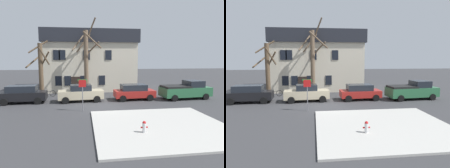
% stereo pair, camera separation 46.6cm
% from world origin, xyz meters
% --- Properties ---
extents(ground_plane, '(120.00, 120.00, 0.00)m').
position_xyz_m(ground_plane, '(0.00, 0.00, 0.00)').
color(ground_plane, '#38383A').
extents(sidewalk_slab, '(8.69, 8.00, 0.12)m').
position_xyz_m(sidewalk_slab, '(3.27, -5.95, 0.06)').
color(sidewalk_slab, '#B7B5AD').
rests_on(sidewalk_slab, ground_plane).
extents(building_main, '(12.49, 7.84, 8.09)m').
position_xyz_m(building_main, '(-0.55, 11.31, 4.12)').
color(building_main, beige).
rests_on(building_main, ground_plane).
extents(tree_bare_near, '(2.69, 2.67, 6.51)m').
position_xyz_m(tree_bare_near, '(-6.36, 5.68, 3.31)').
color(tree_bare_near, brown).
rests_on(tree_bare_near, ground_plane).
extents(tree_bare_mid, '(3.50, 3.50, 9.12)m').
position_xyz_m(tree_bare_mid, '(-1.22, 6.18, 4.32)').
color(tree_bare_mid, brown).
rests_on(tree_bare_mid, ground_plane).
extents(car_black_wagon, '(4.50, 2.11, 1.75)m').
position_xyz_m(car_black_wagon, '(-7.56, 2.60, 0.91)').
color(car_black_wagon, black).
rests_on(car_black_wagon, ground_plane).
extents(car_beige_sedan, '(4.64, 2.19, 1.73)m').
position_xyz_m(car_beige_sedan, '(-1.90, 2.57, 0.87)').
color(car_beige_sedan, '#C6B793').
rests_on(car_beige_sedan, ground_plane).
extents(car_red_wagon, '(4.30, 2.20, 1.65)m').
position_xyz_m(car_red_wagon, '(3.71, 2.65, 0.86)').
color(car_red_wagon, '#AD231E').
rests_on(car_red_wagon, ground_plane).
extents(pickup_truck_green, '(5.53, 2.65, 1.99)m').
position_xyz_m(pickup_truck_green, '(9.42, 2.35, 0.96)').
color(pickup_truck_green, '#2D6B42').
rests_on(pickup_truck_green, ground_plane).
extents(fire_hydrant, '(0.42, 0.22, 0.69)m').
position_xyz_m(fire_hydrant, '(1.82, -7.10, 0.48)').
color(fire_hydrant, silver).
rests_on(fire_hydrant, sidewalk_slab).
extents(street_sign_pole, '(0.76, 0.07, 2.70)m').
position_xyz_m(street_sign_pole, '(-1.72, -1.35, 1.89)').
color(street_sign_pole, slate).
rests_on(street_sign_pole, ground_plane).
extents(bicycle_leaning, '(1.71, 0.46, 1.03)m').
position_xyz_m(bicycle_leaning, '(-5.67, 5.64, 0.37)').
color(bicycle_leaning, black).
rests_on(bicycle_leaning, ground_plane).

